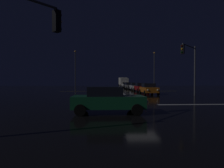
{
  "coord_description": "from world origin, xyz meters",
  "views": [
    {
      "loc": [
        -3.12,
        -14.57,
        1.89
      ],
      "look_at": [
        -1.72,
        12.03,
        1.47
      ],
      "focal_mm": 29.8,
      "sensor_mm": 36.0,
      "label": 1
    }
  ],
  "objects_px": {
    "sedan_black": "(128,85)",
    "traffic_signal_ne": "(190,60)",
    "sedan_gray": "(129,86)",
    "streetlamp_left_far": "(75,67)",
    "sedan_red": "(141,87)",
    "sedan_silver": "(135,86)",
    "streetlamp_right_far": "(154,68)",
    "sedan_green_crossing": "(108,100)",
    "sedan_white": "(125,85)",
    "box_truck": "(123,82)",
    "sedan_orange": "(149,89)"
  },
  "relations": [
    {
      "from": "sedan_black",
      "to": "traffic_signal_ne",
      "type": "bearing_deg",
      "value": -82.27
    },
    {
      "from": "sedan_gray",
      "to": "streetlamp_left_far",
      "type": "xyz_separation_m",
      "value": [
        -12.82,
        0.98,
        4.46
      ]
    },
    {
      "from": "sedan_red",
      "to": "sedan_silver",
      "type": "relative_size",
      "value": 1.0
    },
    {
      "from": "streetlamp_right_far",
      "to": "sedan_red",
      "type": "bearing_deg",
      "value": -115.32
    },
    {
      "from": "sedan_green_crossing",
      "to": "streetlamp_right_far",
      "type": "height_order",
      "value": "streetlamp_right_far"
    },
    {
      "from": "sedan_white",
      "to": "box_truck",
      "type": "bearing_deg",
      "value": 89.18
    },
    {
      "from": "sedan_gray",
      "to": "streetlamp_left_far",
      "type": "height_order",
      "value": "streetlamp_left_far"
    },
    {
      "from": "sedan_orange",
      "to": "sedan_gray",
      "type": "xyz_separation_m",
      "value": [
        -0.19,
        17.54,
        0.0
      ]
    },
    {
      "from": "sedan_orange",
      "to": "sedan_red",
      "type": "height_order",
      "value": "same"
    },
    {
      "from": "sedan_orange",
      "to": "streetlamp_right_far",
      "type": "height_order",
      "value": "streetlamp_right_far"
    },
    {
      "from": "sedan_red",
      "to": "sedan_black",
      "type": "height_order",
      "value": "same"
    },
    {
      "from": "sedan_white",
      "to": "traffic_signal_ne",
      "type": "height_order",
      "value": "traffic_signal_ne"
    },
    {
      "from": "sedan_silver",
      "to": "streetlamp_right_far",
      "type": "xyz_separation_m",
      "value": [
        5.94,
        7.06,
        4.37
      ]
    },
    {
      "from": "streetlamp_right_far",
      "to": "streetlamp_left_far",
      "type": "xyz_separation_m",
      "value": [
        -19.05,
        0.0,
        0.09
      ]
    },
    {
      "from": "sedan_orange",
      "to": "streetlamp_left_far",
      "type": "relative_size",
      "value": 0.47
    },
    {
      "from": "sedan_white",
      "to": "traffic_signal_ne",
      "type": "distance_m",
      "value": 33.25
    },
    {
      "from": "sedan_green_crossing",
      "to": "streetlamp_right_far",
      "type": "bearing_deg",
      "value": 69.86
    },
    {
      "from": "traffic_signal_ne",
      "to": "sedan_gray",
      "type": "bearing_deg",
      "value": 101.29
    },
    {
      "from": "sedan_orange",
      "to": "box_truck",
      "type": "relative_size",
      "value": 0.52
    },
    {
      "from": "sedan_orange",
      "to": "sedan_silver",
      "type": "height_order",
      "value": "same"
    },
    {
      "from": "sedan_gray",
      "to": "streetlamp_left_far",
      "type": "distance_m",
      "value": 13.61
    },
    {
      "from": "sedan_green_crossing",
      "to": "streetlamp_left_far",
      "type": "relative_size",
      "value": 0.47
    },
    {
      "from": "sedan_orange",
      "to": "sedan_black",
      "type": "height_order",
      "value": "same"
    },
    {
      "from": "sedan_gray",
      "to": "traffic_signal_ne",
      "type": "height_order",
      "value": "traffic_signal_ne"
    },
    {
      "from": "sedan_black",
      "to": "traffic_signal_ne",
      "type": "relative_size",
      "value": 0.68
    },
    {
      "from": "streetlamp_right_far",
      "to": "sedan_gray",
      "type": "bearing_deg",
      "value": -171.09
    },
    {
      "from": "streetlamp_left_far",
      "to": "sedan_white",
      "type": "bearing_deg",
      "value": 37.96
    },
    {
      "from": "sedan_silver",
      "to": "traffic_signal_ne",
      "type": "distance_m",
      "value": 16.3
    },
    {
      "from": "sedan_red",
      "to": "streetlamp_left_far",
      "type": "xyz_separation_m",
      "value": [
        -13.22,
        12.33,
        4.46
      ]
    },
    {
      "from": "sedan_black",
      "to": "streetlamp_right_far",
      "type": "xyz_separation_m",
      "value": [
        5.69,
        -5.18,
        4.37
      ]
    },
    {
      "from": "traffic_signal_ne",
      "to": "streetlamp_left_far",
      "type": "height_order",
      "value": "streetlamp_left_far"
    },
    {
      "from": "sedan_black",
      "to": "traffic_signal_ne",
      "type": "xyz_separation_m",
      "value": [
        3.75,
        -27.62,
        3.61
      ]
    },
    {
      "from": "sedan_red",
      "to": "sedan_silver",
      "type": "height_order",
      "value": "same"
    },
    {
      "from": "streetlamp_left_far",
      "to": "sedan_green_crossing",
      "type": "bearing_deg",
      "value": -78.71
    },
    {
      "from": "sedan_silver",
      "to": "sedan_green_crossing",
      "type": "height_order",
      "value": "same"
    },
    {
      "from": "box_truck",
      "to": "traffic_signal_ne",
      "type": "xyz_separation_m",
      "value": [
        3.69,
        -39.57,
        2.7
      ]
    },
    {
      "from": "sedan_orange",
      "to": "sedan_green_crossing",
      "type": "xyz_separation_m",
      "value": [
        -6.29,
        -15.12,
        0.0
      ]
    },
    {
      "from": "sedan_white",
      "to": "streetlamp_right_far",
      "type": "bearing_deg",
      "value": -61.13
    },
    {
      "from": "sedan_gray",
      "to": "box_truck",
      "type": "bearing_deg",
      "value": 88.11
    },
    {
      "from": "streetlamp_left_far",
      "to": "traffic_signal_ne",
      "type": "bearing_deg",
      "value": -52.68
    },
    {
      "from": "sedan_green_crossing",
      "to": "streetlamp_left_far",
      "type": "xyz_separation_m",
      "value": [
        -6.72,
        33.64,
        4.46
      ]
    },
    {
      "from": "sedan_orange",
      "to": "sedan_red",
      "type": "bearing_deg",
      "value": 88.08
    },
    {
      "from": "sedan_orange",
      "to": "box_truck",
      "type": "distance_m",
      "value": 35.66
    },
    {
      "from": "sedan_orange",
      "to": "sedan_silver",
      "type": "distance_m",
      "value": 11.46
    },
    {
      "from": "sedan_white",
      "to": "box_truck",
      "type": "relative_size",
      "value": 0.52
    },
    {
      "from": "box_truck",
      "to": "sedan_green_crossing",
      "type": "height_order",
      "value": "box_truck"
    },
    {
      "from": "sedan_orange",
      "to": "sedan_silver",
      "type": "bearing_deg",
      "value": 89.51
    },
    {
      "from": "sedan_orange",
      "to": "traffic_signal_ne",
      "type": "distance_m",
      "value": 6.73
    },
    {
      "from": "sedan_silver",
      "to": "sedan_black",
      "type": "distance_m",
      "value": 12.24
    },
    {
      "from": "sedan_gray",
      "to": "sedan_green_crossing",
      "type": "bearing_deg",
      "value": -100.59
    }
  ]
}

